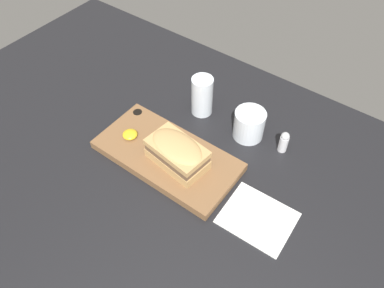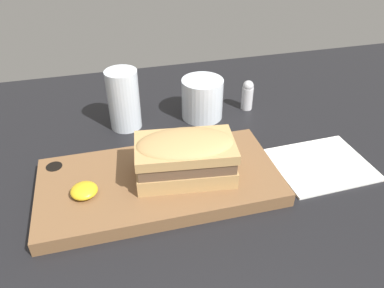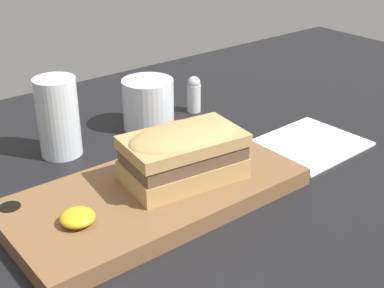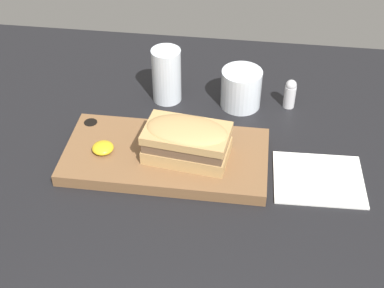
{
  "view_description": "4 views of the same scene",
  "coord_description": "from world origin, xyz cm",
  "px_view_note": "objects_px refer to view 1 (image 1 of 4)",
  "views": [
    {
      "loc": [
        35.3,
        -43.99,
        78.69
      ],
      "look_at": [
        -0.26,
        4.06,
        9.5
      ],
      "focal_mm": 35.0,
      "sensor_mm": 36.0,
      "label": 1
    },
    {
      "loc": [
        -12.69,
        -43.52,
        42.26
      ],
      "look_at": [
        -1.16,
        1.02,
        9.86
      ],
      "focal_mm": 35.0,
      "sensor_mm": 36.0,
      "label": 2
    },
    {
      "loc": [
        -38.78,
        -46.77,
        38.43
      ],
      "look_at": [
        -0.19,
        1.66,
        8.22
      ],
      "focal_mm": 50.0,
      "sensor_mm": 36.0,
      "label": 3
    },
    {
      "loc": [
        8.22,
        -71.47,
        68.84
      ],
      "look_at": [
        -1.29,
        0.1,
        7.8
      ],
      "focal_mm": 50.0,
      "sensor_mm": 36.0,
      "label": 4
    }
  ],
  "objects_px": {
    "sandwich": "(177,152)",
    "napkin": "(258,218)",
    "serving_board": "(167,155)",
    "water_glass": "(202,98)",
    "salt_shaker": "(284,142)",
    "wine_glass": "(249,125)"
  },
  "relations": [
    {
      "from": "sandwich",
      "to": "napkin",
      "type": "distance_m",
      "value": 0.25
    },
    {
      "from": "serving_board",
      "to": "sandwich",
      "type": "xyz_separation_m",
      "value": [
        0.04,
        -0.01,
        0.05
      ]
    },
    {
      "from": "water_glass",
      "to": "salt_shaker",
      "type": "relative_size",
      "value": 1.83
    },
    {
      "from": "salt_shaker",
      "to": "napkin",
      "type": "bearing_deg",
      "value": -76.47
    },
    {
      "from": "sandwich",
      "to": "wine_glass",
      "type": "distance_m",
      "value": 0.22
    },
    {
      "from": "sandwich",
      "to": "napkin",
      "type": "height_order",
      "value": "sandwich"
    },
    {
      "from": "serving_board",
      "to": "water_glass",
      "type": "distance_m",
      "value": 0.2
    },
    {
      "from": "sandwich",
      "to": "water_glass",
      "type": "xyz_separation_m",
      "value": [
        -0.07,
        0.21,
        -0.01
      ]
    },
    {
      "from": "wine_glass",
      "to": "napkin",
      "type": "xyz_separation_m",
      "value": [
        0.15,
        -0.21,
        -0.04
      ]
    },
    {
      "from": "salt_shaker",
      "to": "water_glass",
      "type": "bearing_deg",
      "value": -178.59
    },
    {
      "from": "serving_board",
      "to": "water_glass",
      "type": "xyz_separation_m",
      "value": [
        -0.03,
        0.2,
        0.04
      ]
    },
    {
      "from": "wine_glass",
      "to": "salt_shaker",
      "type": "bearing_deg",
      "value": 4.29
    },
    {
      "from": "water_glass",
      "to": "wine_glass",
      "type": "relative_size",
      "value": 1.41
    },
    {
      "from": "sandwich",
      "to": "salt_shaker",
      "type": "relative_size",
      "value": 2.46
    },
    {
      "from": "wine_glass",
      "to": "salt_shaker",
      "type": "height_order",
      "value": "wine_glass"
    },
    {
      "from": "salt_shaker",
      "to": "wine_glass",
      "type": "bearing_deg",
      "value": -175.71
    },
    {
      "from": "serving_board",
      "to": "sandwich",
      "type": "relative_size",
      "value": 2.35
    },
    {
      "from": "serving_board",
      "to": "salt_shaker",
      "type": "distance_m",
      "value": 0.31
    },
    {
      "from": "water_glass",
      "to": "wine_glass",
      "type": "distance_m",
      "value": 0.16
    },
    {
      "from": "serving_board",
      "to": "napkin",
      "type": "bearing_deg",
      "value": -2.74
    },
    {
      "from": "napkin",
      "to": "salt_shaker",
      "type": "xyz_separation_m",
      "value": [
        -0.05,
        0.22,
        0.03
      ]
    },
    {
      "from": "water_glass",
      "to": "napkin",
      "type": "distance_m",
      "value": 0.38
    }
  ]
}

